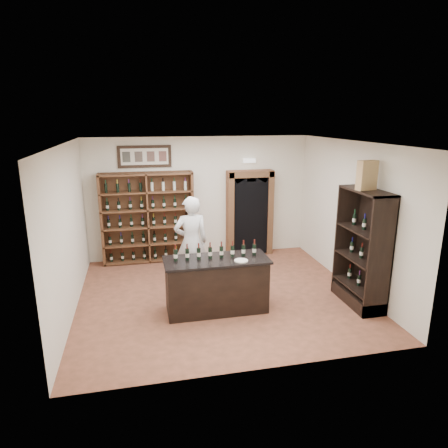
{
  "coord_description": "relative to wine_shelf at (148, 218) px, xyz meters",
  "views": [
    {
      "loc": [
        -1.51,
        -7.19,
        3.46
      ],
      "look_at": [
        0.14,
        0.3,
        1.39
      ],
      "focal_mm": 32.0,
      "sensor_mm": 36.0,
      "label": 1
    }
  ],
  "objects": [
    {
      "name": "counter_bottle_6",
      "position": [
        1.61,
        -2.88,
        0.01
      ],
      "size": [
        0.07,
        0.07,
        0.3
      ],
      "color": "black",
      "rests_on": "tasting_counter"
    },
    {
      "name": "shopkeeper",
      "position": [
        0.81,
        -1.75,
        -0.14
      ],
      "size": [
        0.73,
        0.51,
        1.92
      ],
      "primitive_type": "imported",
      "rotation": [
        0.0,
        0.0,
        3.21
      ],
      "color": "silver",
      "rests_on": "ground"
    },
    {
      "name": "wine_shelf",
      "position": [
        0.0,
        0.0,
        0.0
      ],
      "size": [
        2.2,
        0.38,
        2.2
      ],
      "color": "brown",
      "rests_on": "ground"
    },
    {
      "name": "framed_picture",
      "position": [
        0.0,
        0.14,
        1.45
      ],
      "size": [
        1.25,
        0.04,
        0.52
      ],
      "primitive_type": "cube",
      "color": "black",
      "rests_on": "wall_back"
    },
    {
      "name": "counter_bottle_3",
      "position": [
        1.0,
        -2.88,
        0.01
      ],
      "size": [
        0.07,
        0.07,
        0.3
      ],
      "color": "black",
      "rests_on": "tasting_counter"
    },
    {
      "name": "counter_bottle_5",
      "position": [
        1.41,
        -2.88,
        0.01
      ],
      "size": [
        0.07,
        0.07,
        0.3
      ],
      "color": "black",
      "rests_on": "tasting_counter"
    },
    {
      "name": "wall_left",
      "position": [
        -1.45,
        -2.33,
        0.4
      ],
      "size": [
        0.04,
        5.0,
        3.0
      ],
      "primitive_type": "cube",
      "color": "silver",
      "rests_on": "ground"
    },
    {
      "name": "floor",
      "position": [
        1.3,
        -2.33,
        -1.1
      ],
      "size": [
        5.5,
        5.5,
        0.0
      ],
      "primitive_type": "plane",
      "color": "#99533D",
      "rests_on": "ground"
    },
    {
      "name": "counter_bottle_2",
      "position": [
        0.79,
        -2.88,
        0.01
      ],
      "size": [
        0.07,
        0.07,
        0.3
      ],
      "color": "black",
      "rests_on": "tasting_counter"
    },
    {
      "name": "ceiling",
      "position": [
        1.3,
        -2.33,
        1.9
      ],
      "size": [
        5.5,
        5.5,
        0.0
      ],
      "primitive_type": "plane",
      "rotation": [
        3.14,
        0.0,
        0.0
      ],
      "color": "white",
      "rests_on": "wall_back"
    },
    {
      "name": "counter_bottle_4",
      "position": [
        1.2,
        -2.88,
        0.01
      ],
      "size": [
        0.07,
        0.07,
        0.3
      ],
      "color": "black",
      "rests_on": "tasting_counter"
    },
    {
      "name": "arched_doorway",
      "position": [
        2.55,
        -0.0,
        0.04
      ],
      "size": [
        1.17,
        0.35,
        2.17
      ],
      "color": "black",
      "rests_on": "ground"
    },
    {
      "name": "emergency_light",
      "position": [
        2.55,
        0.09,
        1.3
      ],
      "size": [
        0.3,
        0.1,
        0.1
      ],
      "primitive_type": "cube",
      "color": "white",
      "rests_on": "wall_back"
    },
    {
      "name": "wall_right",
      "position": [
        4.05,
        -2.33,
        0.4
      ],
      "size": [
        0.04,
        5.0,
        3.0
      ],
      "primitive_type": "cube",
      "color": "silver",
      "rests_on": "ground"
    },
    {
      "name": "counter_bottle_7",
      "position": [
        1.82,
        -2.88,
        0.01
      ],
      "size": [
        0.07,
        0.07,
        0.3
      ],
      "color": "black",
      "rests_on": "tasting_counter"
    },
    {
      "name": "wall_back",
      "position": [
        1.3,
        0.17,
        0.4
      ],
      "size": [
        5.5,
        0.04,
        3.0
      ],
      "primitive_type": "cube",
      "color": "silver",
      "rests_on": "ground"
    },
    {
      "name": "counter_bottle_1",
      "position": [
        0.59,
        -2.88,
        0.01
      ],
      "size": [
        0.07,
        0.07,
        0.3
      ],
      "color": "black",
      "rests_on": "tasting_counter"
    },
    {
      "name": "plate",
      "position": [
        1.5,
        -3.14,
        -0.09
      ],
      "size": [
        0.24,
        0.24,
        0.02
      ],
      "primitive_type": "cylinder",
      "color": "beige",
      "rests_on": "tasting_counter"
    },
    {
      "name": "wine_crate",
      "position": [
        3.75,
        -3.23,
        1.36
      ],
      "size": [
        0.39,
        0.23,
        0.52
      ],
      "primitive_type": "cube",
      "rotation": [
        0.0,
        0.0,
        0.21
      ],
      "color": "tan",
      "rests_on": "side_cabinet"
    },
    {
      "name": "counter_bottle_0",
      "position": [
        0.38,
        -2.88,
        0.01
      ],
      "size": [
        0.07,
        0.07,
        0.3
      ],
      "color": "black",
      "rests_on": "tasting_counter"
    },
    {
      "name": "side_cabinet",
      "position": [
        3.82,
        -3.23,
        -0.35
      ],
      "size": [
        0.48,
        1.2,
        2.2
      ],
      "color": "black",
      "rests_on": "ground"
    },
    {
      "name": "tasting_counter",
      "position": [
        1.1,
        -2.93,
        -0.61
      ],
      "size": [
        1.88,
        0.78,
        1.0
      ],
      "color": "black",
      "rests_on": "ground"
    }
  ]
}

